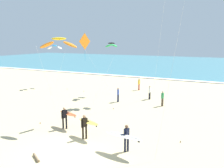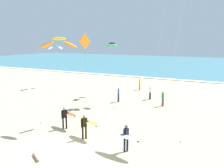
{
  "view_description": "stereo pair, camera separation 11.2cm",
  "coord_description": "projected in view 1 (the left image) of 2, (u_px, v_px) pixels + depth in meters",
  "views": [
    {
      "loc": [
        8.5,
        -10.88,
        6.69
      ],
      "look_at": [
        0.17,
        5.89,
        3.28
      ],
      "focal_mm": 38.63,
      "sensor_mm": 36.0,
      "label": 1
    },
    {
      "loc": [
        8.6,
        -10.83,
        6.69
      ],
      "look_at": [
        0.17,
        5.89,
        3.28
      ],
      "focal_mm": 38.63,
      "sensor_mm": 36.0,
      "label": 2
    }
  ],
  "objects": [
    {
      "name": "kite_diamond_amber_high",
      "position": [
        86.0,
        44.0,
        19.38
      ],
      "size": [
        0.73,
        4.71,
        7.25
      ],
      "color": "orange",
      "rests_on": "ground"
    },
    {
      "name": "bystander_blue_top",
      "position": [
        118.0,
        95.0,
        26.33
      ],
      "size": [
        0.28,
        0.48,
        1.59
      ],
      "color": "#2D334C",
      "rests_on": "ground"
    },
    {
      "name": "surfer_lead",
      "position": [
        125.0,
        136.0,
        14.36
      ],
      "size": [
        2.52,
        1.09,
        1.71
      ],
      "color": "black",
      "rests_on": "ground"
    },
    {
      "name": "kite_arc_charcoal_near",
      "position": [
        111.0,
        45.0,
        28.98
      ],
      "size": [
        4.57,
        2.01,
        6.42
      ],
      "color": "green",
      "rests_on": "ground"
    },
    {
      "name": "bystander_green_top",
      "position": [
        162.0,
        98.0,
        24.66
      ],
      "size": [
        0.23,
        0.49,
        1.59
      ],
      "color": "#4C3D2D",
      "rests_on": "ground"
    },
    {
      "name": "driftwood_log",
      "position": [
        36.0,
        158.0,
        13.76
      ],
      "size": [
        0.95,
        0.67,
        0.15
      ],
      "primitive_type": "cylinder",
      "rotation": [
        0.0,
        1.57,
        2.59
      ],
      "color": "#846B4C",
      "rests_on": "ground"
    },
    {
      "name": "ground_plane",
      "position": [
        66.0,
        153.0,
        14.5
      ],
      "size": [
        160.0,
        160.0,
        0.0
      ],
      "primitive_type": "plane",
      "color": "#CCB789"
    },
    {
      "name": "shoreline_foam",
      "position": [
        174.0,
        79.0,
        41.11
      ],
      "size": [
        160.0,
        1.31,
        0.01
      ],
      "primitive_type": "cube",
      "color": "white",
      "rests_on": "ocean_water"
    },
    {
      "name": "kite_arc_golden_far",
      "position": [
        59.0,
        43.0,
        17.07
      ],
      "size": [
        3.37,
        2.87,
        6.89
      ],
      "color": "orange",
      "rests_on": "ground"
    },
    {
      "name": "bystander_yellow_top",
      "position": [
        139.0,
        84.0,
        32.58
      ],
      "size": [
        0.22,
        0.5,
        1.59
      ],
      "color": "#D8593F",
      "rests_on": "ground"
    },
    {
      "name": "surfer_third",
      "position": [
        66.0,
        115.0,
        18.42
      ],
      "size": [
        2.02,
        1.17,
        1.71
      ],
      "color": "black",
      "rests_on": "ground"
    },
    {
      "name": "ocean_water",
      "position": [
        197.0,
        64.0,
        67.28
      ],
      "size": [
        160.0,
        60.0,
        0.08
      ],
      "primitive_type": "cube",
      "color": "teal",
      "rests_on": "ground"
    },
    {
      "name": "kite_arc_cobalt_low",
      "position": [
        55.0,
        47.0,
        34.26
      ],
      "size": [
        3.55,
        2.27,
        6.01
      ],
      "color": "white",
      "rests_on": "ground"
    },
    {
      "name": "bystander_white_top",
      "position": [
        150.0,
        92.0,
        27.51
      ],
      "size": [
        0.24,
        0.49,
        1.59
      ],
      "color": "black",
      "rests_on": "ground"
    },
    {
      "name": "surfer_trailing",
      "position": [
        86.0,
        124.0,
        16.53
      ],
      "size": [
        2.07,
        1.23,
        1.71
      ],
      "color": "black",
      "rests_on": "ground"
    }
  ]
}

